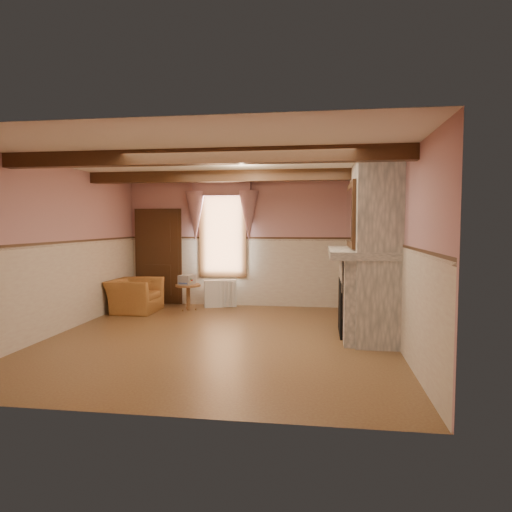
# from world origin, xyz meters

# --- Properties ---
(floor) EXTENTS (5.50, 6.00, 0.01)m
(floor) POSITION_xyz_m (0.00, 0.00, 0.00)
(floor) COLOR brown
(floor) RESTS_ON ground
(ceiling) EXTENTS (5.50, 6.00, 0.01)m
(ceiling) POSITION_xyz_m (0.00, 0.00, 2.80)
(ceiling) COLOR silver
(ceiling) RESTS_ON wall_back
(wall_back) EXTENTS (5.50, 0.02, 2.80)m
(wall_back) POSITION_xyz_m (0.00, 3.00, 1.40)
(wall_back) COLOR tan
(wall_back) RESTS_ON floor
(wall_front) EXTENTS (5.50, 0.02, 2.80)m
(wall_front) POSITION_xyz_m (0.00, -3.00, 1.40)
(wall_front) COLOR tan
(wall_front) RESTS_ON floor
(wall_left) EXTENTS (0.02, 6.00, 2.80)m
(wall_left) POSITION_xyz_m (-2.75, 0.00, 1.40)
(wall_left) COLOR tan
(wall_left) RESTS_ON floor
(wall_right) EXTENTS (0.02, 6.00, 2.80)m
(wall_right) POSITION_xyz_m (2.75, 0.00, 1.40)
(wall_right) COLOR tan
(wall_right) RESTS_ON floor
(wainscot) EXTENTS (5.50, 6.00, 1.50)m
(wainscot) POSITION_xyz_m (0.00, 0.00, 0.75)
(wainscot) COLOR beige
(wainscot) RESTS_ON floor
(chair_rail) EXTENTS (5.50, 6.00, 0.08)m
(chair_rail) POSITION_xyz_m (0.00, 0.00, 1.50)
(chair_rail) COLOR black
(chair_rail) RESTS_ON wainscot
(firebox) EXTENTS (0.20, 0.95, 0.90)m
(firebox) POSITION_xyz_m (2.00, 0.60, 0.45)
(firebox) COLOR black
(firebox) RESTS_ON floor
(armchair) EXTENTS (0.93, 1.06, 0.68)m
(armchair) POSITION_xyz_m (-2.25, 1.92, 0.34)
(armchair) COLOR #9E662D
(armchair) RESTS_ON floor
(side_table) EXTENTS (0.61, 0.61, 0.55)m
(side_table) POSITION_xyz_m (-1.19, 2.24, 0.28)
(side_table) COLOR brown
(side_table) RESTS_ON floor
(book_stack) EXTENTS (0.33, 0.37, 0.20)m
(book_stack) POSITION_xyz_m (-1.22, 2.24, 0.65)
(book_stack) COLOR #B7AD8C
(book_stack) RESTS_ON side_table
(radiator) EXTENTS (0.72, 0.40, 0.60)m
(radiator) POSITION_xyz_m (-0.61, 2.70, 0.30)
(radiator) COLOR silver
(radiator) RESTS_ON floor
(bowl) EXTENTS (0.37, 0.37, 0.09)m
(bowl) POSITION_xyz_m (2.24, 0.80, 1.47)
(bowl) COLOR brown
(bowl) RESTS_ON mantel
(mantel_clock) EXTENTS (0.14, 0.24, 0.20)m
(mantel_clock) POSITION_xyz_m (2.24, 1.24, 1.52)
(mantel_clock) COLOR black
(mantel_clock) RESTS_ON mantel
(oil_lamp) EXTENTS (0.11, 0.11, 0.28)m
(oil_lamp) POSITION_xyz_m (2.24, 0.97, 1.56)
(oil_lamp) COLOR gold
(oil_lamp) RESTS_ON mantel
(candle_red) EXTENTS (0.06, 0.06, 0.16)m
(candle_red) POSITION_xyz_m (2.24, -0.21, 1.50)
(candle_red) COLOR #A61414
(candle_red) RESTS_ON mantel
(jar_yellow) EXTENTS (0.06, 0.06, 0.12)m
(jar_yellow) POSITION_xyz_m (2.24, 0.32, 1.48)
(jar_yellow) COLOR gold
(jar_yellow) RESTS_ON mantel
(fireplace) EXTENTS (0.85, 2.00, 2.80)m
(fireplace) POSITION_xyz_m (2.42, 0.60, 1.40)
(fireplace) COLOR gray
(fireplace) RESTS_ON floor
(mantel) EXTENTS (1.05, 2.05, 0.12)m
(mantel) POSITION_xyz_m (2.24, 0.60, 1.36)
(mantel) COLOR gray
(mantel) RESTS_ON fireplace
(overmantel_mirror) EXTENTS (0.06, 1.44, 1.04)m
(overmantel_mirror) POSITION_xyz_m (2.06, 0.60, 1.97)
(overmantel_mirror) COLOR silver
(overmantel_mirror) RESTS_ON fireplace
(door) EXTENTS (1.10, 0.10, 2.10)m
(door) POSITION_xyz_m (-2.10, 2.94, 1.05)
(door) COLOR black
(door) RESTS_ON floor
(window) EXTENTS (1.06, 0.08, 2.02)m
(window) POSITION_xyz_m (-0.60, 2.97, 1.65)
(window) COLOR white
(window) RESTS_ON wall_back
(window_drapes) EXTENTS (1.30, 0.14, 1.40)m
(window_drapes) POSITION_xyz_m (-0.60, 2.88, 2.25)
(window_drapes) COLOR gray
(window_drapes) RESTS_ON wall_back
(ceiling_beam_front) EXTENTS (5.50, 0.18, 0.20)m
(ceiling_beam_front) POSITION_xyz_m (0.00, -1.20, 2.70)
(ceiling_beam_front) COLOR black
(ceiling_beam_front) RESTS_ON ceiling
(ceiling_beam_back) EXTENTS (5.50, 0.18, 0.20)m
(ceiling_beam_back) POSITION_xyz_m (0.00, 1.20, 2.70)
(ceiling_beam_back) COLOR black
(ceiling_beam_back) RESTS_ON ceiling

